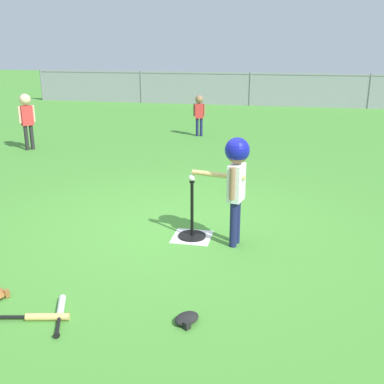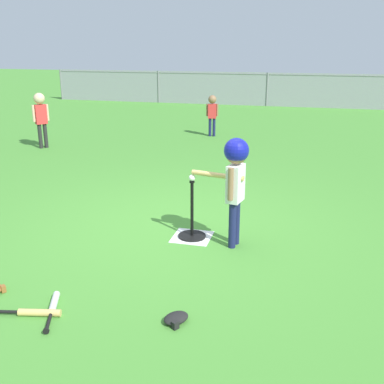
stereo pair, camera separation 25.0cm
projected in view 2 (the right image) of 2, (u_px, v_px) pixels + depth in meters
The scene contains 11 objects.
ground_plane at pixel (171, 227), 5.67m from camera, with size 60.00×60.00×0.00m, color #478C33.
home_plate at pixel (192, 237), 5.37m from camera, with size 0.44×0.44×0.01m, color white.
batting_tee at pixel (192, 228), 5.34m from camera, with size 0.32×0.32×0.68m.
baseball_on_tee at pixel (192, 178), 5.15m from camera, with size 0.07×0.07×0.07m, color white.
batter_child at pixel (235, 170), 4.89m from camera, with size 0.64×0.34×1.21m.
fielder_deep_center at pixel (212, 110), 10.94m from camera, with size 0.28×0.19×0.97m.
fielder_deep_left at pixel (41, 113), 9.67m from camera, with size 0.26×0.27×1.16m.
spare_bat_silver at pixel (53, 306), 3.91m from camera, with size 0.26×0.55×0.06m.
spare_bat_wood at pixel (31, 312), 3.82m from camera, with size 0.71×0.20×0.06m.
glove_near_bats at pixel (176, 318), 3.73m from camera, with size 0.26×0.27×0.07m.
outfield_fence at pixel (267, 88), 16.17m from camera, with size 16.06×0.06×1.15m.
Camera 2 is at (1.56, -5.03, 2.16)m, focal length 43.33 mm.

